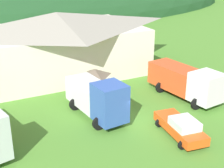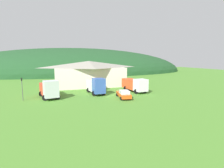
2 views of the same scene
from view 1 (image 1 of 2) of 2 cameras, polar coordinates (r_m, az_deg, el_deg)
name	(u,v)px [view 1 (image 1 of 2)]	position (r m, az deg, el deg)	size (l,w,h in m)	color
ground_plane	(136,122)	(28.29, 4.15, -6.56)	(200.00, 200.00, 0.00)	#4C842D
depot_building	(58,42)	(39.24, -9.32, 7.06)	(20.55, 12.53, 7.15)	silver
play_shed_cream	(95,82)	(32.78, -2.97, 0.33)	(2.60, 2.47, 2.83)	beige
box_truck_blue	(98,97)	(28.32, -2.49, -2.31)	(3.49, 7.34, 3.70)	#3356AD
heavy_rig_white	(186,81)	(33.03, 12.63, 0.55)	(3.91, 8.25, 3.25)	white
service_pickup_orange	(181,127)	(26.35, 11.73, -7.20)	(2.77, 5.47, 1.66)	#EF5018
traffic_cone_near_pickup	(123,121)	(28.50, 1.97, -6.29)	(0.36, 0.36, 0.53)	orange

